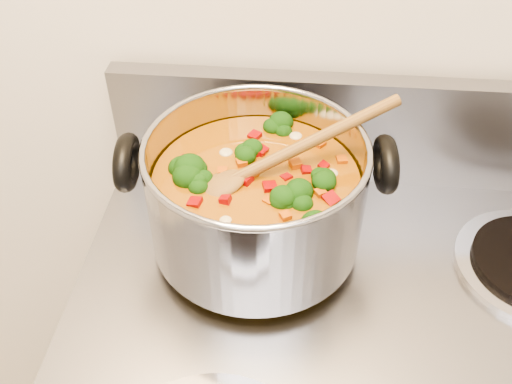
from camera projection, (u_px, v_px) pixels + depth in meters
The scene contains 3 objects.
stockpot at pixel (256, 196), 0.68m from camera, with size 0.32×0.26×0.16m.
wooden_spoon at pixel (266, 164), 0.65m from camera, with size 0.24×0.14×0.09m.
cooktop_crumbs at pixel (223, 317), 0.64m from camera, with size 0.26×0.11×0.01m.
Camera 1 is at (-0.15, 0.82, 1.46)m, focal length 40.00 mm.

